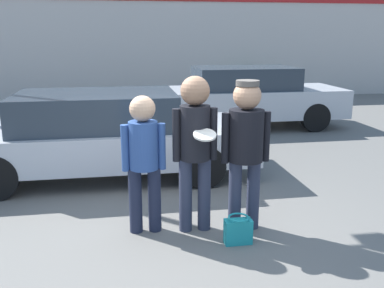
{
  "coord_description": "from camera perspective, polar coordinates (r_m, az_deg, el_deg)",
  "views": [
    {
      "loc": [
        -0.67,
        -4.45,
        2.23
      ],
      "look_at": [
        0.14,
        0.32,
        0.99
      ],
      "focal_mm": 40.0,
      "sensor_mm": 36.0,
      "label": 1
    }
  ],
  "objects": [
    {
      "name": "handbag",
      "position": [
        4.8,
        6.17,
        -11.38
      ],
      "size": [
        0.3,
        0.23,
        0.32
      ],
      "color": "teal",
      "rests_on": "ground"
    },
    {
      "name": "person_left",
      "position": [
        4.82,
        -6.46,
        -1.37
      ],
      "size": [
        0.5,
        0.33,
        1.59
      ],
      "color": "#1E2338",
      "rests_on": "ground"
    },
    {
      "name": "shrub",
      "position": [
        15.35,
        7.44,
        7.77
      ],
      "size": [
        1.0,
        1.0,
        1.0
      ],
      "color": "#285B2D",
      "rests_on": "ground"
    },
    {
      "name": "person_right",
      "position": [
        4.86,
        7.18,
        0.43
      ],
      "size": [
        0.57,
        0.4,
        1.75
      ],
      "color": "#2D3347",
      "rests_on": "ground"
    },
    {
      "name": "parked_car_far",
      "position": [
        10.65,
        7.32,
        6.27
      ],
      "size": [
        4.61,
        1.8,
        1.48
      ],
      "color": "#B7BABF",
      "rests_on": "ground"
    },
    {
      "name": "ground_plane",
      "position": [
        5.02,
        -0.94,
        -12.0
      ],
      "size": [
        56.0,
        56.0,
        0.0
      ],
      "primitive_type": "plane",
      "color": "#66635E"
    },
    {
      "name": "parked_car_near",
      "position": [
        6.99,
        -11.89,
        1.34
      ],
      "size": [
        4.74,
        1.87,
        1.35
      ],
      "color": "#B7BABF",
      "rests_on": "ground"
    },
    {
      "name": "person_middle_with_frisbee",
      "position": [
        4.78,
        0.41,
        0.53
      ],
      "size": [
        0.51,
        0.54,
        1.8
      ],
      "color": "#2D3347",
      "rests_on": "ground"
    },
    {
      "name": "storefront_building",
      "position": [
        15.29,
        -7.27,
        12.83
      ],
      "size": [
        24.0,
        0.22,
        3.64
      ],
      "color": "beige",
      "rests_on": "ground"
    }
  ]
}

